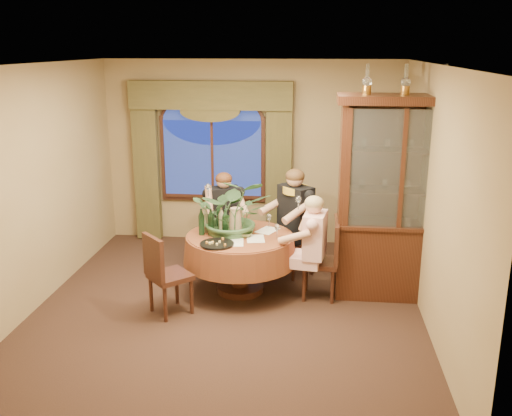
# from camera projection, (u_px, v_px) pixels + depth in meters

# --- Properties ---
(floor) EXTENTS (5.00, 5.00, 0.00)m
(floor) POSITION_uv_depth(u_px,v_px,m) (228.00, 309.00, 6.73)
(floor) COLOR black
(floor) RESTS_ON ground
(wall_back) EXTENTS (4.50, 0.00, 4.50)m
(wall_back) POSITION_uv_depth(u_px,v_px,m) (252.00, 153.00, 8.73)
(wall_back) COLOR #967C50
(wall_back) RESTS_ON ground
(wall_right) EXTENTS (0.00, 5.00, 5.00)m
(wall_right) POSITION_uv_depth(u_px,v_px,m) (433.00, 200.00, 6.11)
(wall_right) COLOR #967C50
(wall_right) RESTS_ON ground
(ceiling) EXTENTS (5.00, 5.00, 0.00)m
(ceiling) POSITION_uv_depth(u_px,v_px,m) (224.00, 65.00, 5.95)
(ceiling) COLOR white
(ceiling) RESTS_ON wall_back
(window) EXTENTS (1.62, 0.10, 1.32)m
(window) POSITION_uv_depth(u_px,v_px,m) (212.00, 160.00, 8.75)
(window) COLOR navy
(window) RESTS_ON wall_back
(arched_transom) EXTENTS (1.60, 0.06, 0.44)m
(arched_transom) POSITION_uv_depth(u_px,v_px,m) (211.00, 108.00, 8.53)
(arched_transom) COLOR navy
(arched_transom) RESTS_ON wall_back
(drapery_left) EXTENTS (0.38, 0.14, 2.32)m
(drapery_left) POSITION_uv_depth(u_px,v_px,m) (147.00, 166.00, 8.84)
(drapery_left) COLOR #484324
(drapery_left) RESTS_ON floor
(drapery_right) EXTENTS (0.38, 0.14, 2.32)m
(drapery_right) POSITION_uv_depth(u_px,v_px,m) (279.00, 169.00, 8.63)
(drapery_right) COLOR #484324
(drapery_right) RESTS_ON floor
(swag_valance) EXTENTS (2.45, 0.16, 0.42)m
(swag_valance) POSITION_uv_depth(u_px,v_px,m) (210.00, 95.00, 8.40)
(swag_valance) COLOR #484324
(swag_valance) RESTS_ON wall_back
(dining_table) EXTENTS (1.52, 1.52, 0.75)m
(dining_table) POSITION_uv_depth(u_px,v_px,m) (240.00, 263.00, 7.10)
(dining_table) COLOR maroon
(dining_table) RESTS_ON floor
(china_cabinet) EXTENTS (1.51, 0.59, 2.45)m
(china_cabinet) POSITION_uv_depth(u_px,v_px,m) (397.00, 199.00, 6.78)
(china_cabinet) COLOR black
(china_cabinet) RESTS_ON floor
(oil_lamp_left) EXTENTS (0.11, 0.11, 0.34)m
(oil_lamp_left) POSITION_uv_depth(u_px,v_px,m) (367.00, 79.00, 6.44)
(oil_lamp_left) COLOR #A5722D
(oil_lamp_left) RESTS_ON china_cabinet
(oil_lamp_center) EXTENTS (0.11, 0.11, 0.34)m
(oil_lamp_center) POSITION_uv_depth(u_px,v_px,m) (406.00, 79.00, 6.40)
(oil_lamp_center) COLOR #A5722D
(oil_lamp_center) RESTS_ON china_cabinet
(oil_lamp_right) EXTENTS (0.11, 0.11, 0.34)m
(oil_lamp_right) POSITION_uv_depth(u_px,v_px,m) (445.00, 80.00, 6.35)
(oil_lamp_right) COLOR #A5722D
(oil_lamp_right) RESTS_ON china_cabinet
(chair_right) EXTENTS (0.44, 0.44, 0.96)m
(chair_right) POSITION_uv_depth(u_px,v_px,m) (320.00, 260.00, 6.92)
(chair_right) COLOR black
(chair_right) RESTS_ON floor
(chair_back_right) EXTENTS (0.59, 0.59, 0.96)m
(chair_back_right) POSITION_uv_depth(u_px,v_px,m) (294.00, 240.00, 7.63)
(chair_back_right) COLOR black
(chair_back_right) RESTS_ON floor
(chair_back) EXTENTS (0.53, 0.53, 0.96)m
(chair_back) POSITION_uv_depth(u_px,v_px,m) (226.00, 230.00, 8.04)
(chair_back) COLOR black
(chair_back) RESTS_ON floor
(chair_front_left) EXTENTS (0.59, 0.59, 0.96)m
(chair_front_left) POSITION_uv_depth(u_px,v_px,m) (170.00, 274.00, 6.51)
(chair_front_left) COLOR black
(chair_front_left) RESTS_ON floor
(person_pink) EXTENTS (0.50, 0.53, 1.31)m
(person_pink) POSITION_uv_depth(u_px,v_px,m) (314.00, 249.00, 6.79)
(person_pink) COLOR beige
(person_pink) RESTS_ON floor
(person_back) EXTENTS (0.60, 0.58, 1.34)m
(person_back) POSITION_uv_depth(u_px,v_px,m) (224.00, 219.00, 7.91)
(person_back) COLOR black
(person_back) RESTS_ON floor
(person_scarf) EXTENTS (0.71, 0.71, 1.46)m
(person_scarf) POSITION_uv_depth(u_px,v_px,m) (295.00, 222.00, 7.57)
(person_scarf) COLOR black
(person_scarf) RESTS_ON floor
(stoneware_vase) EXTENTS (0.17, 0.17, 0.31)m
(stoneware_vase) POSITION_uv_depth(u_px,v_px,m) (235.00, 220.00, 7.06)
(stoneware_vase) COLOR tan
(stoneware_vase) RESTS_ON dining_table
(centerpiece_plant) EXTENTS (0.95, 1.05, 0.82)m
(centerpiece_plant) POSITION_uv_depth(u_px,v_px,m) (234.00, 185.00, 6.94)
(centerpiece_plant) COLOR #375E37
(centerpiece_plant) RESTS_ON dining_table
(olive_bowl) EXTENTS (0.17, 0.17, 0.05)m
(olive_bowl) POSITION_uv_depth(u_px,v_px,m) (245.00, 235.00, 6.93)
(olive_bowl) COLOR #555E33
(olive_bowl) RESTS_ON dining_table
(cheese_platter) EXTENTS (0.40, 0.40, 0.02)m
(cheese_platter) POSITION_uv_depth(u_px,v_px,m) (217.00, 244.00, 6.64)
(cheese_platter) COLOR black
(cheese_platter) RESTS_ON dining_table
(wine_bottle_0) EXTENTS (0.07, 0.07, 0.33)m
(wine_bottle_0) POSITION_uv_depth(u_px,v_px,m) (205.00, 219.00, 7.06)
(wine_bottle_0) COLOR tan
(wine_bottle_0) RESTS_ON dining_table
(wine_bottle_1) EXTENTS (0.07, 0.07, 0.33)m
(wine_bottle_1) POSITION_uv_depth(u_px,v_px,m) (211.00, 222.00, 6.96)
(wine_bottle_1) COLOR black
(wine_bottle_1) RESTS_ON dining_table
(wine_bottle_2) EXTENTS (0.07, 0.07, 0.33)m
(wine_bottle_2) POSITION_uv_depth(u_px,v_px,m) (219.00, 216.00, 7.19)
(wine_bottle_2) COLOR black
(wine_bottle_2) RESTS_ON dining_table
(wine_bottle_3) EXTENTS (0.07, 0.07, 0.33)m
(wine_bottle_3) POSITION_uv_depth(u_px,v_px,m) (221.00, 221.00, 7.01)
(wine_bottle_3) COLOR tan
(wine_bottle_3) RESTS_ON dining_table
(wine_bottle_4) EXTENTS (0.07, 0.07, 0.33)m
(wine_bottle_4) POSITION_uv_depth(u_px,v_px,m) (201.00, 222.00, 6.96)
(wine_bottle_4) COLOR black
(wine_bottle_4) RESTS_ON dining_table
(wine_bottle_5) EXTENTS (0.07, 0.07, 0.33)m
(wine_bottle_5) POSITION_uv_depth(u_px,v_px,m) (225.00, 222.00, 6.95)
(wine_bottle_5) COLOR black
(wine_bottle_5) RESTS_ON dining_table
(tasting_paper_0) EXTENTS (0.26, 0.33, 0.00)m
(tasting_paper_0) POSITION_uv_depth(u_px,v_px,m) (256.00, 239.00, 6.85)
(tasting_paper_0) COLOR white
(tasting_paper_0) RESTS_ON dining_table
(tasting_paper_1) EXTENTS (0.32, 0.36, 0.00)m
(tasting_paper_1) POSITION_uv_depth(u_px,v_px,m) (267.00, 230.00, 7.16)
(tasting_paper_1) COLOR white
(tasting_paper_1) RESTS_ON dining_table
(tasting_paper_2) EXTENTS (0.25, 0.32, 0.00)m
(tasting_paper_2) POSITION_uv_depth(u_px,v_px,m) (234.00, 242.00, 6.72)
(tasting_paper_2) COLOR white
(tasting_paper_2) RESTS_ON dining_table
(wine_glass_person_pink) EXTENTS (0.07, 0.07, 0.18)m
(wine_glass_person_pink) POSITION_uv_depth(u_px,v_px,m) (277.00, 231.00, 6.86)
(wine_glass_person_pink) COLOR silver
(wine_glass_person_pink) RESTS_ON dining_table
(wine_glass_person_back) EXTENTS (0.07, 0.07, 0.18)m
(wine_glass_person_back) POSITION_uv_depth(u_px,v_px,m) (232.00, 217.00, 7.41)
(wine_glass_person_back) COLOR silver
(wine_glass_person_back) RESTS_ON dining_table
(wine_glass_person_scarf) EXTENTS (0.07, 0.07, 0.18)m
(wine_glass_person_scarf) POSITION_uv_depth(u_px,v_px,m) (269.00, 221.00, 7.26)
(wine_glass_person_scarf) COLOR silver
(wine_glass_person_scarf) RESTS_ON dining_table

